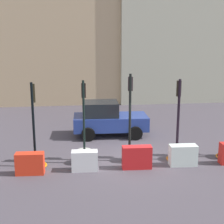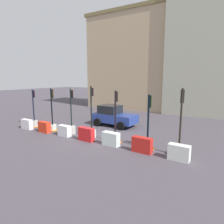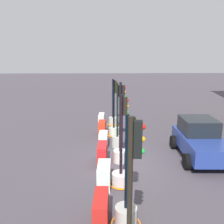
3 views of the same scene
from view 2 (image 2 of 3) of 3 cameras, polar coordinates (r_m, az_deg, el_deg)
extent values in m
plane|color=#464049|center=(14.12, -5.63, -7.41)|extent=(120.00, 120.00, 0.00)
cylinder|color=#B2B2A9|center=(18.25, -21.75, -3.21)|extent=(0.58, 0.58, 0.55)
cylinder|color=black|center=(17.98, -22.07, 1.84)|extent=(0.10, 0.10, 2.69)
cube|color=black|center=(17.93, -21.98, 4.92)|extent=(0.16, 0.13, 0.60)
sphere|color=red|center=(17.96, -21.82, 5.57)|extent=(0.10, 0.10, 0.10)
sphere|color=orange|center=(17.97, -21.78, 4.94)|extent=(0.10, 0.10, 0.10)
sphere|color=green|center=(17.99, -21.74, 4.31)|extent=(0.10, 0.10, 0.10)
torus|color=orange|center=(18.30, -21.70, -3.93)|extent=(0.81, 0.81, 0.07)
cylinder|color=beige|center=(16.52, -16.97, -4.37)|extent=(0.62, 0.62, 0.48)
cylinder|color=black|center=(16.20, -17.27, 1.47)|extent=(0.10, 0.10, 2.92)
cube|color=black|center=(16.14, -17.12, 5.12)|extent=(0.18, 0.15, 0.72)
sphere|color=red|center=(16.16, -16.92, 5.99)|extent=(0.10, 0.10, 0.10)
sphere|color=orange|center=(16.17, -16.88, 5.14)|extent=(0.10, 0.10, 0.10)
sphere|color=green|center=(16.19, -16.84, 4.29)|extent=(0.10, 0.10, 0.10)
torus|color=orange|center=(16.57, -16.93, -5.04)|extent=(0.89, 0.89, 0.08)
cylinder|color=#A9AAA1|center=(15.21, -11.70, -5.17)|extent=(0.58, 0.58, 0.58)
cylinder|color=black|center=(14.86, -11.93, 1.23)|extent=(0.09, 0.09, 2.85)
cube|color=black|center=(14.83, -11.70, 5.14)|extent=(0.17, 0.17, 0.58)
sphere|color=red|center=(14.87, -11.45, 5.91)|extent=(0.10, 0.10, 0.10)
sphere|color=orange|center=(14.89, -11.43, 5.17)|extent=(0.10, 0.10, 0.10)
sphere|color=green|center=(14.90, -11.40, 4.43)|extent=(0.10, 0.10, 0.10)
cylinder|color=silver|center=(14.06, -5.96, -6.32)|extent=(0.61, 0.61, 0.55)
cylinder|color=black|center=(13.67, -6.10, 1.06)|extent=(0.10, 0.10, 3.11)
cube|color=black|center=(13.62, -5.82, 5.86)|extent=(0.18, 0.16, 0.57)
sphere|color=red|center=(13.65, -5.59, 6.67)|extent=(0.10, 0.10, 0.10)
sphere|color=orange|center=(13.67, -5.58, 5.88)|extent=(0.10, 0.10, 0.10)
sphere|color=green|center=(13.68, -5.56, 5.08)|extent=(0.10, 0.10, 0.10)
cylinder|color=beige|center=(12.93, 0.96, -7.93)|extent=(0.67, 0.67, 0.46)
cylinder|color=black|center=(12.51, 0.98, -0.43)|extent=(0.11, 0.11, 2.96)
cube|color=black|center=(12.46, 1.33, 4.55)|extent=(0.17, 0.16, 0.65)
sphere|color=red|center=(12.52, 1.57, 5.56)|extent=(0.10, 0.10, 0.10)
sphere|color=orange|center=(12.53, 1.56, 4.57)|extent=(0.10, 0.10, 0.10)
sphere|color=green|center=(12.56, 1.56, 3.60)|extent=(0.10, 0.10, 0.10)
torus|color=orange|center=(12.99, 0.95, -8.76)|extent=(0.85, 0.85, 0.06)
cylinder|color=#B4B6AD|center=(12.00, 10.33, -9.25)|extent=(0.64, 0.64, 0.57)
cylinder|color=black|center=(11.57, 10.57, -1.58)|extent=(0.11, 0.11, 2.70)
cube|color=black|center=(11.54, 10.98, 3.05)|extent=(0.19, 0.16, 0.71)
sphere|color=red|center=(11.60, 11.19, 4.26)|extent=(0.11, 0.11, 0.11)
sphere|color=orange|center=(11.62, 11.16, 3.09)|extent=(0.11, 0.11, 0.11)
sphere|color=green|center=(11.65, 11.12, 1.94)|extent=(0.11, 0.11, 0.11)
torus|color=orange|center=(12.08, 10.29, -10.40)|extent=(0.88, 0.88, 0.06)
cylinder|color=#BBB4B1|center=(11.42, 18.99, -10.77)|extent=(0.60, 0.60, 0.53)
cylinder|color=black|center=(10.92, 19.53, -1.66)|extent=(0.10, 0.10, 3.16)
cube|color=black|center=(10.89, 19.96, 4.36)|extent=(0.17, 0.17, 0.70)
sphere|color=red|center=(10.97, 20.08, 5.61)|extent=(0.10, 0.10, 0.10)
sphere|color=orange|center=(10.99, 20.01, 4.40)|extent=(0.10, 0.10, 0.10)
sphere|color=green|center=(11.01, 19.94, 3.20)|extent=(0.10, 0.10, 0.10)
torus|color=orange|center=(11.50, 18.93, -11.84)|extent=(0.83, 0.83, 0.06)
cube|color=white|center=(17.70, -23.64, -3.29)|extent=(1.17, 0.44, 0.81)
cube|color=red|center=(16.12, -19.19, -4.19)|extent=(1.07, 0.47, 0.84)
cube|color=silver|center=(14.68, -13.75, -5.36)|extent=(1.03, 0.49, 0.79)
cube|color=red|center=(13.31, -7.58, -6.48)|extent=(1.18, 0.46, 0.91)
cube|color=silver|center=(12.33, -0.32, -7.88)|extent=(1.12, 0.53, 0.85)
cube|color=red|center=(11.33, 8.80, -9.51)|extent=(1.18, 0.47, 0.89)
cube|color=silver|center=(10.77, 19.03, -11.16)|extent=(1.10, 0.52, 0.83)
cube|color=navy|center=(17.23, 0.81, -1.75)|extent=(3.93, 1.95, 0.73)
cube|color=black|center=(17.37, -0.56, 0.81)|extent=(1.81, 1.65, 0.74)
cylinder|color=black|center=(17.53, 5.78, -2.82)|extent=(0.70, 0.31, 0.69)
cylinder|color=black|center=(15.91, 2.60, -4.09)|extent=(0.70, 0.31, 0.69)
cylinder|color=black|center=(18.73, -0.72, -1.95)|extent=(0.70, 0.31, 0.69)
cylinder|color=black|center=(17.22, -4.27, -3.03)|extent=(0.70, 0.31, 0.69)
cube|color=tan|center=(28.16, 8.10, 13.96)|extent=(13.62, 6.12, 12.48)
cube|color=olive|center=(29.34, 8.44, 26.64)|extent=(14.17, 6.36, 0.44)
camera|label=1|loc=(10.65, -68.79, 7.80)|focal=51.06mm
camera|label=3|loc=(10.26, 43.25, 10.24)|focal=38.47mm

